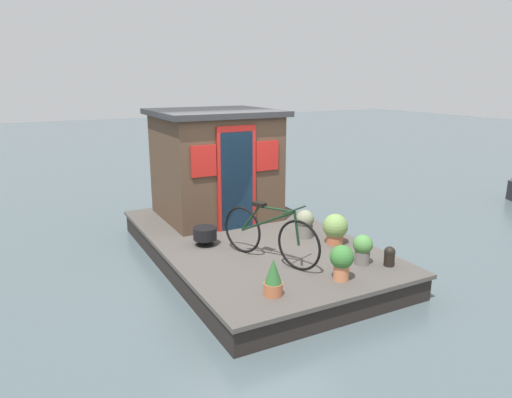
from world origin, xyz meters
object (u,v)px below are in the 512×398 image
at_px(potted_plant_ivy, 305,223).
at_px(mooring_bollard, 390,256).
at_px(potted_plant_thyme, 342,260).
at_px(potted_plant_fern, 335,228).
at_px(bicycle, 269,235).
at_px(potted_plant_geranium, 363,248).
at_px(potted_plant_lavender, 273,278).
at_px(houseboat_cabin, 215,164).
at_px(charcoal_grill, 205,234).

distance_m(potted_plant_ivy, mooring_bollard, 1.63).
xyz_separation_m(potted_plant_thyme, potted_plant_ivy, (1.65, -0.52, -0.03)).
bearing_deg(potted_plant_fern, bicycle, 95.94).
xyz_separation_m(potted_plant_geranium, potted_plant_lavender, (-0.27, 1.61, -0.01)).
distance_m(houseboat_cabin, potted_plant_fern, 2.68).
bearing_deg(bicycle, potted_plant_lavender, 153.23).
height_order(potted_plant_thyme, potted_plant_geranium, potted_plant_thyme).
bearing_deg(potted_plant_ivy, mooring_bollard, -166.79).
relative_size(bicycle, potted_plant_fern, 3.37).
xyz_separation_m(potted_plant_thyme, potted_plant_geranium, (0.30, -0.60, -0.04)).
height_order(houseboat_cabin, potted_plant_thyme, houseboat_cabin).
xyz_separation_m(potted_plant_fern, potted_plant_ivy, (0.49, 0.25, -0.02)).
xyz_separation_m(houseboat_cabin, potted_plant_lavender, (-3.48, 0.74, -0.79)).
bearing_deg(mooring_bollard, bicycle, 55.64).
bearing_deg(potted_plant_thyme, houseboat_cabin, 4.49).
bearing_deg(potted_plant_fern, houseboat_cabin, 24.00).
bearing_deg(bicycle, potted_plant_thyme, -153.52).
height_order(bicycle, potted_plant_thyme, bicycle).
relative_size(houseboat_cabin, mooring_bollard, 7.70).
relative_size(houseboat_cabin, charcoal_grill, 5.83).
distance_m(potted_plant_thyme, mooring_bollard, 0.90).
relative_size(potted_plant_geranium, potted_plant_lavender, 0.91).
distance_m(bicycle, potted_plant_ivy, 1.22).
distance_m(potted_plant_fern, potted_plant_ivy, 0.55).
xyz_separation_m(bicycle, potted_plant_lavender, (-1.00, 0.50, -0.17)).
height_order(potted_plant_fern, potted_plant_geranium, potted_plant_fern).
height_order(potted_plant_geranium, potted_plant_ivy, potted_plant_ivy).
xyz_separation_m(potted_plant_fern, mooring_bollard, (-1.09, -0.12, -0.11)).
bearing_deg(bicycle, houseboat_cabin, -5.36).
bearing_deg(houseboat_cabin, charcoal_grill, 150.82).
bearing_deg(bicycle, potted_plant_geranium, -123.11).
relative_size(potted_plant_thyme, potted_plant_fern, 0.97).
height_order(potted_plant_fern, potted_plant_lavender, potted_plant_fern).
relative_size(potted_plant_lavender, charcoal_grill, 1.26).
xyz_separation_m(potted_plant_lavender, charcoal_grill, (2.03, 0.08, -0.04)).
distance_m(potted_plant_lavender, mooring_bollard, 1.91).
xyz_separation_m(potted_plant_lavender, mooring_bollard, (0.04, -1.91, -0.08)).
distance_m(potted_plant_thyme, potted_plant_fern, 1.39).
xyz_separation_m(houseboat_cabin, charcoal_grill, (-1.46, 0.81, -0.83)).
relative_size(potted_plant_lavender, mooring_bollard, 1.67).
bearing_deg(potted_plant_thyme, bicycle, 26.48).
xyz_separation_m(potted_plant_thyme, charcoal_grill, (2.05, 1.09, -0.08)).
relative_size(bicycle, potted_plant_thyme, 3.47).
height_order(houseboat_cabin, potted_plant_lavender, houseboat_cabin).
relative_size(houseboat_cabin, potted_plant_fern, 4.47).
relative_size(bicycle, potted_plant_ivy, 3.54).
bearing_deg(potted_plant_geranium, charcoal_grill, 43.94).
distance_m(potted_plant_geranium, mooring_bollard, 0.38).
relative_size(bicycle, mooring_bollard, 5.81).
height_order(houseboat_cabin, potted_plant_geranium, houseboat_cabin).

